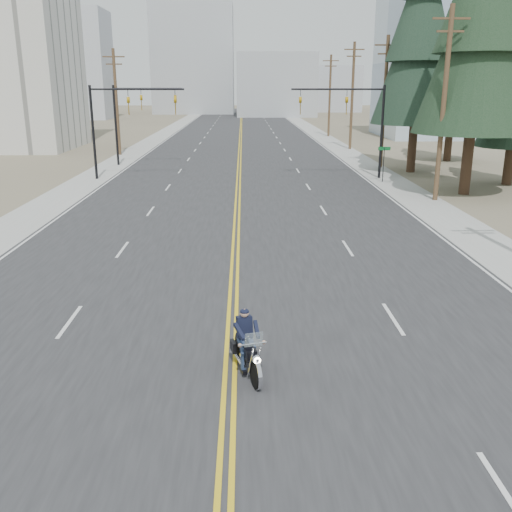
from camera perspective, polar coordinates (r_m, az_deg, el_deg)
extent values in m
plane|color=#776D56|center=(14.16, -2.68, -12.88)|extent=(400.00, 400.00, 0.00)
cube|color=#303033|center=(82.61, -1.56, 11.87)|extent=(20.00, 200.00, 0.01)
cube|color=#A5A5A0|center=(83.46, -9.65, 11.69)|extent=(3.00, 200.00, 0.01)
cube|color=#A5A5A0|center=(83.35, 6.55, 11.81)|extent=(3.00, 200.00, 0.01)
cylinder|color=black|center=(45.88, -15.96, 11.73)|extent=(0.20, 0.20, 7.00)
cylinder|color=black|center=(45.01, -11.81, 16.02)|extent=(7.00, 0.14, 0.14)
imported|color=#BF8C0C|center=(45.14, -12.66, 15.14)|extent=(0.21, 0.26, 1.30)
imported|color=#BF8C0C|center=(44.61, -8.09, 15.35)|extent=(0.21, 0.26, 1.30)
cylinder|color=black|center=(45.70, 12.46, 11.96)|extent=(0.20, 0.20, 7.00)
cylinder|color=black|center=(44.88, 8.20, 16.19)|extent=(7.00, 0.14, 0.14)
imported|color=#BF8C0C|center=(45.01, 9.07, 15.32)|extent=(0.21, 0.26, 1.30)
imported|color=#BF8C0C|center=(44.53, 4.47, 15.46)|extent=(0.21, 0.26, 1.30)
cylinder|color=black|center=(53.65, -13.84, 12.52)|extent=(0.20, 0.20, 7.00)
cylinder|color=black|center=(52.98, -10.79, 16.13)|extent=(6.00, 0.14, 0.14)
imported|color=#BF8C0C|center=(53.08, -11.42, 15.39)|extent=(0.21, 0.26, 1.30)
imported|color=#BF8C0C|center=(52.66, -8.08, 15.54)|extent=(0.21, 0.26, 1.30)
cylinder|color=black|center=(43.95, 12.62, 8.88)|extent=(0.06, 0.06, 2.60)
cube|color=#0C5926|center=(43.81, 12.72, 10.44)|extent=(0.90, 0.03, 0.25)
cylinder|color=brown|center=(37.36, 18.24, 14.01)|extent=(0.30, 0.30, 11.50)
cube|color=brown|center=(37.52, 18.97, 21.56)|extent=(2.20, 0.12, 0.12)
cube|color=brown|center=(37.46, 18.86, 20.50)|extent=(1.60, 0.12, 0.12)
cylinder|color=brown|center=(51.77, 12.70, 14.68)|extent=(0.30, 0.30, 11.00)
cube|color=brown|center=(51.85, 13.05, 19.87)|extent=(2.20, 0.12, 0.12)
cube|color=brown|center=(51.81, 13.00, 19.10)|extent=(1.60, 0.12, 0.12)
cylinder|color=brown|center=(66.44, 9.60, 15.43)|extent=(0.30, 0.30, 11.50)
cube|color=brown|center=(66.53, 9.81, 19.69)|extent=(2.20, 0.12, 0.12)
cube|color=brown|center=(66.49, 9.78, 19.09)|extent=(1.60, 0.12, 0.12)
cylinder|color=brown|center=(83.21, 7.38, 15.56)|extent=(0.30, 0.30, 11.00)
cube|color=brown|center=(83.26, 7.51, 18.80)|extent=(2.20, 0.12, 0.12)
cube|color=brown|center=(83.24, 7.49, 18.32)|extent=(1.60, 0.12, 0.12)
cylinder|color=brown|center=(61.69, -13.77, 14.65)|extent=(0.30, 0.30, 10.50)
cube|color=brown|center=(61.73, -14.07, 18.77)|extent=(2.20, 0.12, 0.12)
cube|color=brown|center=(61.70, -14.02, 18.12)|extent=(1.60, 0.12, 0.12)
cube|color=#9EB5CC|center=(88.23, 20.76, 17.66)|extent=(24.00, 16.00, 20.00)
cube|color=#B7BCC6|center=(132.19, -17.65, 17.72)|extent=(14.00, 12.00, 22.00)
cube|color=#ADB2B7|center=(137.52, 1.99, 16.72)|extent=(18.00, 14.00, 14.00)
cube|color=#B7BCC6|center=(128.59, 17.46, 16.89)|extent=(16.00, 12.00, 18.00)
cube|color=#ADB2B7|center=(152.93, -6.25, 18.88)|extent=(20.00, 15.00, 26.00)
cube|color=#B7BCC6|center=(164.17, 7.67, 16.24)|extent=(14.00, 14.00, 12.00)
cube|color=#ADB2B7|center=(150.97, -21.64, 15.99)|extent=(12.00, 12.00, 16.00)
cylinder|color=#382619|center=(40.50, 20.33, 8.62)|extent=(0.78, 0.78, 4.00)
cone|color=black|center=(40.31, 21.54, 19.93)|extent=(7.56, 7.56, 12.01)
cylinder|color=#382619|center=(45.74, 23.95, 8.25)|extent=(0.60, 0.60, 2.75)
cylinder|color=#382619|center=(49.86, 15.34, 10.37)|extent=(0.69, 0.69, 3.95)
cone|color=black|center=(49.69, 16.08, 19.45)|extent=(7.12, 7.12, 11.86)
cone|color=black|center=(50.00, 16.41, 23.28)|extent=(5.34, 5.34, 8.89)
cylinder|color=#382619|center=(58.41, 18.68, 10.62)|extent=(0.77, 0.77, 3.31)
cone|color=#1A341C|center=(58.18, 19.31, 17.10)|extent=(6.18, 6.18, 9.93)
cone|color=#1A341C|center=(58.31, 19.59, 19.85)|extent=(4.64, 4.64, 7.45)
cone|color=#1A341C|center=(58.58, 19.88, 22.59)|extent=(3.09, 3.09, 5.30)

